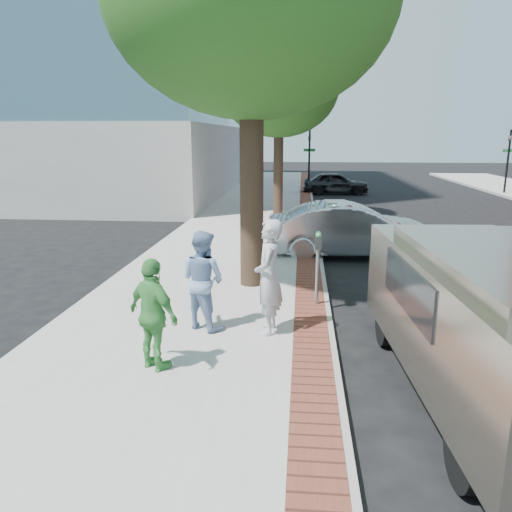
# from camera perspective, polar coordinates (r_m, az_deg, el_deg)

# --- Properties ---
(ground) EXTENTS (120.00, 120.00, 0.00)m
(ground) POSITION_cam_1_polar(r_m,az_deg,el_deg) (9.60, 1.98, -7.37)
(ground) COLOR black
(ground) RESTS_ON ground
(sidewalk) EXTENTS (5.00, 60.00, 0.15)m
(sidewalk) POSITION_cam_1_polar(r_m,az_deg,el_deg) (17.40, -1.43, 2.44)
(sidewalk) COLOR #9E9991
(sidewalk) RESTS_ON ground
(brick_strip) EXTENTS (0.60, 60.00, 0.01)m
(brick_strip) POSITION_cam_1_polar(r_m,az_deg,el_deg) (17.27, 5.84, 2.56)
(brick_strip) COLOR brown
(brick_strip) RESTS_ON sidewalk
(curb) EXTENTS (0.10, 60.00, 0.15)m
(curb) POSITION_cam_1_polar(r_m,az_deg,el_deg) (17.29, 6.99, 2.27)
(curb) COLOR gray
(curb) RESTS_ON ground
(office_base) EXTENTS (18.20, 22.20, 4.00)m
(office_base) POSITION_cam_1_polar(r_m,az_deg,el_deg) (33.80, -18.61, 10.44)
(office_base) COLOR gray
(office_base) RESTS_ON ground
(signal_near) EXTENTS (0.70, 0.15, 3.80)m
(signal_near) POSITION_cam_1_polar(r_m,az_deg,el_deg) (30.98, 6.11, 11.30)
(signal_near) COLOR black
(signal_near) RESTS_ON ground
(signal_far) EXTENTS (0.70, 0.15, 3.80)m
(signal_far) POSITION_cam_1_polar(r_m,az_deg,el_deg) (33.23, 26.87, 10.10)
(signal_far) COLOR black
(signal_far) RESTS_ON ground
(tree_far) EXTENTS (4.80, 4.80, 7.14)m
(tree_far) POSITION_cam_1_polar(r_m,az_deg,el_deg) (21.06, 2.66, 18.63)
(tree_far) COLOR black
(tree_far) RESTS_ON sidewalk
(parking_meter) EXTENTS (0.12, 0.32, 1.47)m
(parking_meter) POSITION_cam_1_polar(r_m,az_deg,el_deg) (9.82, 7.09, 0.36)
(parking_meter) COLOR gray
(parking_meter) RESTS_ON sidewalk
(person_gray) EXTENTS (0.51, 0.74, 1.96)m
(person_gray) POSITION_cam_1_polar(r_m,az_deg,el_deg) (8.36, 1.45, -2.43)
(person_gray) COLOR #ABABB0
(person_gray) RESTS_ON sidewalk
(person_officer) EXTENTS (1.06, 0.99, 1.73)m
(person_officer) POSITION_cam_1_polar(r_m,az_deg,el_deg) (8.66, -6.11, -2.69)
(person_officer) COLOR #7C96C0
(person_officer) RESTS_ON sidewalk
(person_green) EXTENTS (1.02, 0.88, 1.64)m
(person_green) POSITION_cam_1_polar(r_m,az_deg,el_deg) (7.24, -11.63, -6.60)
(person_green) COLOR #469B47
(person_green) RESTS_ON sidewalk
(sedan_silver) EXTENTS (4.87, 1.98, 1.57)m
(sedan_silver) POSITION_cam_1_polar(r_m,az_deg,el_deg) (14.64, 10.78, 2.92)
(sedan_silver) COLOR silver
(sedan_silver) RESTS_ON ground
(bg_car) EXTENTS (3.98, 1.73, 1.34)m
(bg_car) POSITION_cam_1_polar(r_m,az_deg,el_deg) (30.77, 9.10, 8.24)
(bg_car) COLOR black
(bg_car) RESTS_ON ground
(van) EXTENTS (2.49, 5.75, 2.07)m
(van) POSITION_cam_1_polar(r_m,az_deg,el_deg) (7.32, 25.02, -6.02)
(van) COLOR gray
(van) RESTS_ON ground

